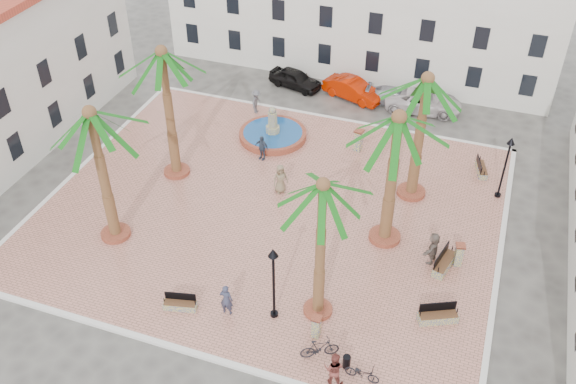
% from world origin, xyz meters
% --- Properties ---
extents(ground, '(120.00, 120.00, 0.00)m').
position_xyz_m(ground, '(0.00, 0.00, 0.00)').
color(ground, '#56544F').
rests_on(ground, ground).
extents(plaza, '(26.00, 22.00, 0.15)m').
position_xyz_m(plaza, '(0.00, 0.00, 0.07)').
color(plaza, tan).
rests_on(plaza, ground).
extents(kerb_n, '(26.30, 0.30, 0.16)m').
position_xyz_m(kerb_n, '(0.00, 11.00, 0.08)').
color(kerb_n, silver).
rests_on(kerb_n, ground).
extents(kerb_s, '(26.30, 0.30, 0.16)m').
position_xyz_m(kerb_s, '(0.00, -11.00, 0.08)').
color(kerb_s, silver).
rests_on(kerb_s, ground).
extents(kerb_e, '(0.30, 22.30, 0.16)m').
position_xyz_m(kerb_e, '(13.00, 0.00, 0.08)').
color(kerb_e, silver).
rests_on(kerb_e, ground).
extents(kerb_w, '(0.30, 22.30, 0.16)m').
position_xyz_m(kerb_w, '(-13.00, 0.00, 0.08)').
color(kerb_w, silver).
rests_on(kerb_w, ground).
extents(building_north, '(30.40, 7.40, 9.50)m').
position_xyz_m(building_north, '(-0.00, 19.99, 4.77)').
color(building_north, silver).
rests_on(building_north, ground).
extents(fountain, '(4.57, 4.57, 2.36)m').
position_xyz_m(fountain, '(-2.63, 7.14, 0.47)').
color(fountain, '#9D452F').
rests_on(fountain, plaza).
extents(palm_nw, '(5.27, 5.27, 8.66)m').
position_xyz_m(palm_nw, '(-6.90, 1.30, 7.54)').
color(palm_nw, '#9D452F').
rests_on(palm_nw, plaza).
extents(palm_sw, '(5.34, 5.34, 8.29)m').
position_xyz_m(palm_sw, '(-7.37, -5.14, 7.18)').
color(palm_sw, '#9D452F').
rests_on(palm_sw, plaza).
extents(palm_s, '(4.63, 4.63, 8.09)m').
position_xyz_m(palm_s, '(4.93, -6.70, 7.11)').
color(palm_s, '#9D452F').
rests_on(palm_s, plaza).
extents(palm_e, '(5.71, 5.71, 8.20)m').
position_xyz_m(palm_e, '(6.82, -0.39, 7.03)').
color(palm_e, '#9D452F').
rests_on(palm_e, plaza).
extents(palm_ne, '(5.56, 5.56, 8.14)m').
position_xyz_m(palm_ne, '(7.43, 4.11, 7.00)').
color(palm_ne, '#9D452F').
rests_on(palm_ne, plaza).
extents(bench_s, '(1.71, 0.86, 0.87)m').
position_xyz_m(bench_s, '(-1.49, -8.78, 0.39)').
color(bench_s, gray).
rests_on(bench_s, plaza).
extents(bench_se, '(1.98, 1.36, 1.01)m').
position_xyz_m(bench_se, '(10.53, -5.36, 0.44)').
color(bench_se, gray).
rests_on(bench_se, plaza).
extents(bench_e, '(1.07, 2.09, 1.06)m').
position_xyz_m(bench_e, '(10.27, -1.61, 0.45)').
color(bench_e, gray).
rests_on(bench_e, plaza).
extents(bench_ne, '(0.95, 1.79, 0.90)m').
position_xyz_m(bench_ne, '(11.17, 7.73, 0.41)').
color(bench_ne, gray).
rests_on(bench_ne, plaza).
extents(lamppost_s, '(0.48, 0.48, 4.38)m').
position_xyz_m(lamppost_s, '(3.01, -7.67, 3.12)').
color(lamppost_s, black).
rests_on(lamppost_s, plaza).
extents(lamppost_e, '(0.45, 0.45, 4.17)m').
position_xyz_m(lamppost_e, '(12.40, 5.61, 2.97)').
color(lamppost_e, black).
rests_on(lamppost_e, plaza).
extents(bollard_se, '(0.47, 0.47, 1.27)m').
position_xyz_m(bollard_se, '(5.31, -8.20, 0.81)').
color(bollard_se, gray).
rests_on(bollard_se, plaza).
extents(bollard_n, '(0.64, 0.64, 1.53)m').
position_xyz_m(bollard_n, '(3.21, 7.57, 0.94)').
color(bollard_n, gray).
rests_on(bollard_n, plaza).
extents(bollard_e, '(0.60, 0.60, 1.39)m').
position_xyz_m(bollard_e, '(10.90, -1.14, 0.87)').
color(bollard_e, gray).
rests_on(bollard_e, plaza).
extents(litter_bin, '(0.35, 0.35, 0.69)m').
position_xyz_m(litter_bin, '(7.12, -9.42, 0.49)').
color(litter_bin, black).
rests_on(litter_bin, plaza).
extents(cyclist_a, '(0.68, 0.46, 1.83)m').
position_xyz_m(cyclist_a, '(0.79, -8.28, 1.07)').
color(cyclist_a, '#30344B').
rests_on(cyclist_a, plaza).
extents(bicycle_a, '(1.60, 0.63, 0.83)m').
position_xyz_m(bicycle_a, '(7.93, -9.82, 0.56)').
color(bicycle_a, black).
rests_on(bicycle_a, plaza).
extents(cyclist_b, '(0.94, 0.75, 1.85)m').
position_xyz_m(cyclist_b, '(6.79, -10.40, 1.07)').
color(cyclist_b, brown).
rests_on(cyclist_b, plaza).
extents(bicycle_b, '(1.84, 1.33, 1.09)m').
position_xyz_m(bicycle_b, '(5.81, -9.27, 0.70)').
color(bicycle_b, black).
rests_on(bicycle_b, plaza).
extents(pedestrian_fountain_a, '(1.10, 1.06, 1.90)m').
position_xyz_m(pedestrian_fountain_a, '(-0.07, 1.66, 1.10)').
color(pedestrian_fountain_a, '#77674B').
rests_on(pedestrian_fountain_a, plaza).
extents(pedestrian_fountain_b, '(1.07, 0.63, 1.71)m').
position_xyz_m(pedestrian_fountain_b, '(-2.40, 4.54, 1.01)').
color(pedestrian_fountain_b, '#324053').
rests_on(pedestrian_fountain_b, plaza).
extents(pedestrian_north, '(0.68, 1.16, 1.79)m').
position_xyz_m(pedestrian_north, '(-4.90, 9.86, 1.04)').
color(pedestrian_north, '#535358').
rests_on(pedestrian_north, plaza).
extents(pedestrian_east, '(0.89, 1.82, 1.89)m').
position_xyz_m(pedestrian_east, '(9.55, -1.33, 1.09)').
color(pedestrian_east, '#68594F').
rests_on(pedestrian_east, plaza).
extents(car_black, '(4.49, 2.68, 1.43)m').
position_xyz_m(car_black, '(-3.60, 14.62, 0.72)').
color(car_black, black).
rests_on(car_black, ground).
extents(car_red, '(4.91, 3.02, 1.53)m').
position_xyz_m(car_red, '(1.04, 14.41, 0.76)').
color(car_red, '#BB1C00').
rests_on(car_red, ground).
extents(car_silver, '(4.28, 1.92, 1.22)m').
position_xyz_m(car_silver, '(4.13, 14.65, 0.61)').
color(car_silver, '#A2A3AB').
rests_on(car_silver, ground).
extents(car_white, '(5.70, 3.03, 1.52)m').
position_xyz_m(car_white, '(6.30, 14.41, 0.76)').
color(car_white, silver).
rests_on(car_white, ground).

